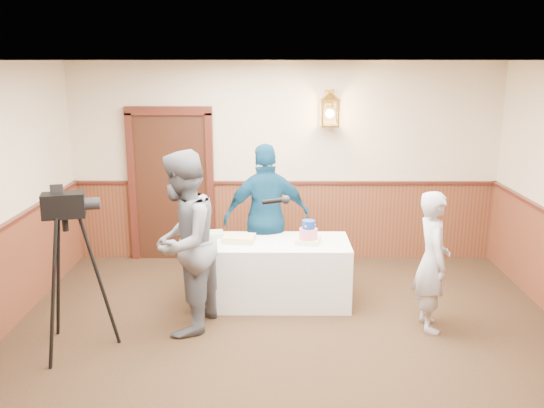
{
  "coord_description": "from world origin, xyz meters",
  "views": [
    {
      "loc": [
        -0.14,
        -4.49,
        2.81
      ],
      "look_at": [
        -0.17,
        1.7,
        1.25
      ],
      "focal_mm": 38.0,
      "sensor_mm": 36.0,
      "label": 1
    }
  ],
  "objects_px": {
    "tiered_cake": "(308,234)",
    "interviewer": "(183,243)",
    "assistant_p": "(267,218)",
    "sheet_cake_yellow": "(239,239)",
    "baker": "(432,261)",
    "display_table": "(272,272)",
    "sheet_cake_green": "(212,234)",
    "tv_camera_rig": "(71,281)"
  },
  "relations": [
    {
      "from": "sheet_cake_green",
      "to": "tv_camera_rig",
      "type": "xyz_separation_m",
      "value": [
        -1.24,
        -1.33,
        -0.07
      ]
    },
    {
      "from": "baker",
      "to": "tiered_cake",
      "type": "bearing_deg",
      "value": 63.13
    },
    {
      "from": "assistant_p",
      "to": "display_table",
      "type": "bearing_deg",
      "value": 87.36
    },
    {
      "from": "sheet_cake_yellow",
      "to": "sheet_cake_green",
      "type": "bearing_deg",
      "value": 151.86
    },
    {
      "from": "sheet_cake_green",
      "to": "assistant_p",
      "type": "bearing_deg",
      "value": 22.53
    },
    {
      "from": "tiered_cake",
      "to": "interviewer",
      "type": "relative_size",
      "value": 0.16
    },
    {
      "from": "baker",
      "to": "tv_camera_rig",
      "type": "xyz_separation_m",
      "value": [
        -3.64,
        -0.47,
        -0.04
      ]
    },
    {
      "from": "sheet_cake_green",
      "to": "interviewer",
      "type": "relative_size",
      "value": 0.14
    },
    {
      "from": "sheet_cake_green",
      "to": "baker",
      "type": "xyz_separation_m",
      "value": [
        2.4,
        -0.86,
        -0.03
      ]
    },
    {
      "from": "baker",
      "to": "assistant_p",
      "type": "distance_m",
      "value": 2.09
    },
    {
      "from": "assistant_p",
      "to": "tiered_cake",
      "type": "bearing_deg",
      "value": 123.09
    },
    {
      "from": "display_table",
      "to": "tiered_cake",
      "type": "distance_m",
      "value": 0.64
    },
    {
      "from": "display_table",
      "to": "sheet_cake_green",
      "type": "distance_m",
      "value": 0.84
    },
    {
      "from": "tiered_cake",
      "to": "sheet_cake_yellow",
      "type": "distance_m",
      "value": 0.81
    },
    {
      "from": "display_table",
      "to": "sheet_cake_yellow",
      "type": "xyz_separation_m",
      "value": [
        -0.38,
        -0.01,
        0.41
      ]
    },
    {
      "from": "tiered_cake",
      "to": "sheet_cake_yellow",
      "type": "bearing_deg",
      "value": 176.65
    },
    {
      "from": "interviewer",
      "to": "baker",
      "type": "bearing_deg",
      "value": 104.61
    },
    {
      "from": "display_table",
      "to": "assistant_p",
      "type": "relative_size",
      "value": 0.98
    },
    {
      "from": "sheet_cake_green",
      "to": "assistant_p",
      "type": "xyz_separation_m",
      "value": [
        0.65,
        0.27,
        0.13
      ]
    },
    {
      "from": "baker",
      "to": "assistant_p",
      "type": "xyz_separation_m",
      "value": [
        -1.75,
        1.13,
        0.16
      ]
    },
    {
      "from": "sheet_cake_yellow",
      "to": "tiered_cake",
      "type": "bearing_deg",
      "value": -3.35
    },
    {
      "from": "interviewer",
      "to": "baker",
      "type": "relative_size",
      "value": 1.28
    },
    {
      "from": "assistant_p",
      "to": "baker",
      "type": "bearing_deg",
      "value": 136.12
    },
    {
      "from": "interviewer",
      "to": "assistant_p",
      "type": "bearing_deg",
      "value": 157.58
    },
    {
      "from": "interviewer",
      "to": "display_table",
      "type": "bearing_deg",
      "value": 142.02
    },
    {
      "from": "sheet_cake_yellow",
      "to": "sheet_cake_green",
      "type": "height_order",
      "value": "sheet_cake_yellow"
    },
    {
      "from": "interviewer",
      "to": "assistant_p",
      "type": "xyz_separation_m",
      "value": [
        0.85,
        1.17,
        -0.05
      ]
    },
    {
      "from": "sheet_cake_yellow",
      "to": "tv_camera_rig",
      "type": "distance_m",
      "value": 1.95
    },
    {
      "from": "interviewer",
      "to": "baker",
      "type": "distance_m",
      "value": 2.61
    },
    {
      "from": "tiered_cake",
      "to": "assistant_p",
      "type": "height_order",
      "value": "assistant_p"
    },
    {
      "from": "tiered_cake",
      "to": "assistant_p",
      "type": "xyz_separation_m",
      "value": [
        -0.48,
        0.5,
        0.06
      ]
    },
    {
      "from": "sheet_cake_green",
      "to": "assistant_p",
      "type": "height_order",
      "value": "assistant_p"
    },
    {
      "from": "sheet_cake_yellow",
      "to": "interviewer",
      "type": "xyz_separation_m",
      "value": [
        -0.54,
        -0.72,
        0.18
      ]
    },
    {
      "from": "sheet_cake_yellow",
      "to": "baker",
      "type": "relative_size",
      "value": 0.23
    },
    {
      "from": "tiered_cake",
      "to": "tv_camera_rig",
      "type": "relative_size",
      "value": 0.2
    },
    {
      "from": "sheet_cake_yellow",
      "to": "assistant_p",
      "type": "xyz_separation_m",
      "value": [
        0.32,
        0.45,
        0.13
      ]
    },
    {
      "from": "interviewer",
      "to": "tv_camera_rig",
      "type": "xyz_separation_m",
      "value": [
        -1.04,
        -0.43,
        -0.25
      ]
    },
    {
      "from": "display_table",
      "to": "tiered_cake",
      "type": "relative_size",
      "value": 5.66
    },
    {
      "from": "display_table",
      "to": "assistant_p",
      "type": "xyz_separation_m",
      "value": [
        -0.07,
        0.44,
        0.54
      ]
    },
    {
      "from": "assistant_p",
      "to": "sheet_cake_yellow",
      "type": "bearing_deg",
      "value": 43.85
    },
    {
      "from": "tiered_cake",
      "to": "tv_camera_rig",
      "type": "xyz_separation_m",
      "value": [
        -2.38,
        -1.1,
        -0.14
      ]
    },
    {
      "from": "sheet_cake_yellow",
      "to": "assistant_p",
      "type": "height_order",
      "value": "assistant_p"
    }
  ]
}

